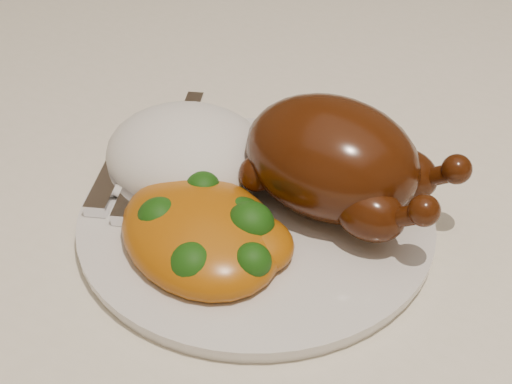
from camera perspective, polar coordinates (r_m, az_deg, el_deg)
The scene contains 7 objects.
dining_table at distance 0.61m, azimuth 16.44°, elevation -10.05°, with size 1.60×0.90×0.76m.
tablecloth at distance 0.56m, azimuth 17.74°, elevation -5.04°, with size 1.73×1.03×0.18m.
dinner_plate at distance 0.52m, azimuth 0.00°, elevation -2.22°, with size 0.25×0.25×0.01m, color silver.
roast_chicken at distance 0.50m, azimuth 6.38°, elevation 2.58°, with size 0.16×0.10×0.08m.
rice_mound at distance 0.55m, azimuth -5.51°, elevation 2.94°, with size 0.15×0.14×0.07m.
mac_and_cheese at distance 0.48m, azimuth -3.87°, elevation -3.24°, with size 0.16×0.14×0.05m.
cutlery at distance 0.56m, azimuth -8.87°, elevation 2.06°, with size 0.08×0.18×0.01m.
Camera 1 is at (0.08, -0.42, 1.11)m, focal length 50.00 mm.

